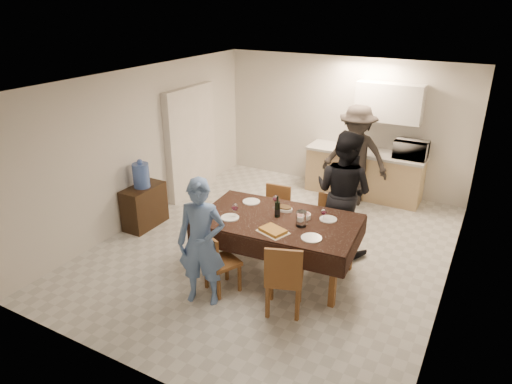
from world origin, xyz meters
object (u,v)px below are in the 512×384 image
at_px(water_pitcher, 301,219).
at_px(person_near, 201,243).
at_px(water_jug, 141,175).
at_px(person_far, 343,192).
at_px(microwave, 411,149).
at_px(person_kitchen, 356,156).
at_px(dining_table, 279,221).
at_px(console, 144,206).
at_px(wine_bottle, 277,206).
at_px(savoury_tart, 273,230).

xyz_separation_m(water_pitcher, person_near, (-0.90, -1.00, -0.11)).
relative_size(water_jug, person_far, 0.22).
bearing_deg(microwave, person_kitchen, 26.95).
bearing_deg(water_pitcher, dining_table, 171.87).
bearing_deg(microwave, person_near, 69.34).
height_order(water_jug, person_far, person_far).
xyz_separation_m(console, microwave, (3.70, 3.07, 0.72)).
bearing_deg(microwave, wine_bottle, 70.68).
xyz_separation_m(dining_table, person_far, (0.55, 1.05, 0.15)).
height_order(console, water_jug, water_jug).
bearing_deg(person_far, person_near, 74.66).
distance_m(console, person_kitchen, 3.89).
relative_size(dining_table, water_pitcher, 10.57).
relative_size(water_jug, microwave, 0.70).
bearing_deg(water_jug, console, 90.00).
relative_size(console, savoury_tart, 2.06).
bearing_deg(dining_table, person_far, 57.58).
height_order(console, savoury_tart, savoury_tart).
height_order(water_jug, savoury_tart, water_jug).
bearing_deg(console, person_kitchen, 42.91).
relative_size(wine_bottle, water_pitcher, 1.46).
bearing_deg(person_kitchen, microwave, 26.95).
height_order(console, water_pitcher, water_pitcher).
bearing_deg(person_near, water_jug, 130.50).
relative_size(microwave, person_far, 0.31).
xyz_separation_m(person_near, person_far, (1.10, 2.10, 0.11)).
distance_m(water_jug, person_kitchen, 3.84).
bearing_deg(savoury_tart, console, 168.06).
height_order(dining_table, savoury_tart, savoury_tart).
height_order(dining_table, water_jug, water_jug).
distance_m(water_pitcher, person_near, 1.35).
height_order(water_jug, water_pitcher, water_jug).
height_order(wine_bottle, savoury_tart, wine_bottle).
distance_m(water_jug, microwave, 4.81).
xyz_separation_m(console, wine_bottle, (2.57, -0.15, 0.63)).
xyz_separation_m(person_near, person_kitchen, (0.74, 3.86, 0.10)).
xyz_separation_m(console, person_kitchen, (2.81, 2.62, 0.58)).
distance_m(water_jug, wine_bottle, 2.58).
relative_size(wine_bottle, person_near, 0.18).
distance_m(water_pitcher, savoury_tart, 0.42).
distance_m(dining_table, water_jug, 2.63).
xyz_separation_m(wine_bottle, water_pitcher, (0.40, -0.10, -0.05)).
bearing_deg(wine_bottle, console, 176.75).
distance_m(dining_table, person_far, 1.19).
bearing_deg(savoury_tart, person_near, -134.13).
bearing_deg(person_near, savoury_tart, 27.37).
height_order(water_jug, microwave, microwave).
xyz_separation_m(console, water_pitcher, (2.97, -0.25, 0.59)).
height_order(savoury_tart, person_near, person_near).
height_order(dining_table, wine_bottle, wine_bottle).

